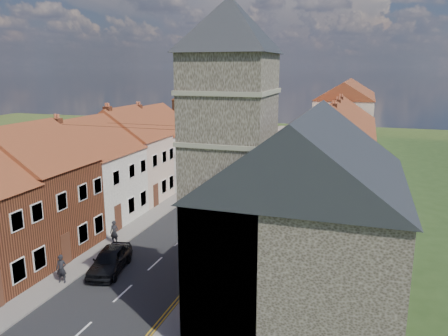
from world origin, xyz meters
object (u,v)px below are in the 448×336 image
(pedestrian_left_b, at_px, (114,232))
(church, at_px, (296,203))
(car_distant, at_px, (281,137))
(lamppost, at_px, (185,163))
(car_mid, at_px, (235,171))
(car_near, at_px, (110,260))
(pedestrian_left, at_px, (61,269))
(pedestrian_right, at_px, (237,251))
(car_far_b, at_px, (275,166))
(car_far, at_px, (245,157))

(pedestrian_left_b, bearing_deg, church, -23.42)
(car_distant, xyz_separation_m, pedestrian_left_b, (-2.63, -49.30, 0.34))
(lamppost, bearing_deg, car_mid, 77.09)
(church, height_order, car_near, church)
(car_distant, distance_m, pedestrian_left, 55.36)
(church, height_order, car_distant, church)
(lamppost, distance_m, car_near, 16.09)
(pedestrian_right, bearing_deg, car_distant, -94.36)
(car_mid, distance_m, pedestrian_left_b, 21.91)
(pedestrian_left, relative_size, pedestrian_right, 1.05)
(pedestrian_right, relative_size, pedestrian_left_b, 0.95)
(church, relative_size, pedestrian_right, 9.35)
(lamppost, xyz_separation_m, car_distant, (2.31, 37.16, -2.90))
(church, height_order, pedestrian_left_b, church)
(pedestrian_left, bearing_deg, lamppost, 76.80)
(church, bearing_deg, car_far_b, 103.15)
(pedestrian_left, bearing_deg, car_distant, 74.68)
(pedestrian_right, distance_m, pedestrian_left_b, 9.23)
(church, height_order, lamppost, church)
(car_far, distance_m, pedestrian_left_b, 30.16)
(car_far, bearing_deg, car_near, -94.63)
(car_near, distance_m, car_distant, 52.94)
(pedestrian_right, bearing_deg, car_far_b, -95.67)
(car_far, distance_m, pedestrian_right, 31.43)
(lamppost, height_order, car_mid, lamppost)
(car_far, xyz_separation_m, pedestrian_left_b, (-1.38, -30.13, 0.33))
(church, bearing_deg, pedestrian_right, 135.19)
(pedestrian_right, xyz_separation_m, car_far_b, (-2.91, 26.44, -0.33))
(pedestrian_right, relative_size, car_far_b, 0.39)
(car_distant, relative_size, pedestrian_left, 2.69)
(car_near, height_order, car_far_b, car_near)
(car_near, relative_size, car_mid, 1.06)
(car_far, relative_size, pedestrian_left, 2.61)
(lamppost, distance_m, pedestrian_left_b, 12.41)
(car_distant, bearing_deg, pedestrian_left, -99.78)
(church, relative_size, car_far, 3.40)
(church, relative_size, car_far_b, 3.67)
(car_near, distance_m, car_mid, 25.40)
(car_far, relative_size, car_distant, 0.97)
(car_mid, xyz_separation_m, car_far, (-1.14, 8.37, -0.04))
(pedestrian_left, distance_m, pedestrian_right, 10.68)
(pedestrian_left, xyz_separation_m, pedestrian_left_b, (-0.19, 6.00, 0.00))
(church, bearing_deg, car_far, 109.26)
(pedestrian_left, relative_size, pedestrian_left_b, 1.00)
(car_near, height_order, car_distant, car_near)
(lamppost, relative_size, car_near, 1.36)
(church, relative_size, pedestrian_left_b, 8.86)
(car_mid, bearing_deg, pedestrian_left_b, -78.32)
(car_far, xyz_separation_m, car_far_b, (4.94, -3.99, -0.05))
(car_far_b, bearing_deg, church, 106.23)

